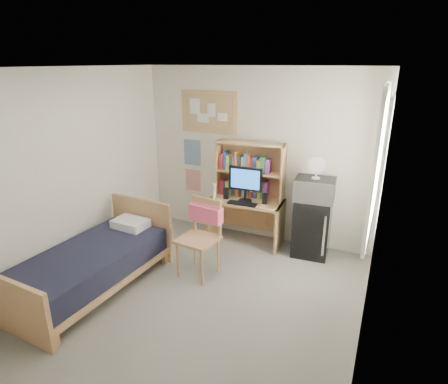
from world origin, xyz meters
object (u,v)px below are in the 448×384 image
at_px(mini_fridge, 312,227).
at_px(monitor, 245,184).
at_px(desk_chair, 198,239).
at_px(desk_fan, 317,168).
at_px(speaker_left, 226,193).
at_px(speaker_right, 265,199).
at_px(desk, 246,221).
at_px(microwave, 315,189).
at_px(bed, 91,270).
at_px(bulletin_board, 209,112).

height_order(mini_fridge, monitor, monitor).
bearing_deg(desk_chair, desk_fan, 50.58).
bearing_deg(monitor, speaker_left, -180.00).
distance_m(monitor, speaker_right, 0.35).
bearing_deg(desk, desk_fan, -2.08).
xyz_separation_m(desk_chair, microwave, (1.22, 1.16, 0.49)).
distance_m(desk, bed, 2.34).
distance_m(bulletin_board, bed, 2.85).
height_order(desk, monitor, monitor).
xyz_separation_m(bed, monitor, (1.25, 1.92, 0.69)).
relative_size(monitor, desk_fan, 1.86).
relative_size(desk, monitor, 2.08).
relative_size(bulletin_board, desk, 0.85).
relative_size(desk, speaker_right, 7.08).
distance_m(bulletin_board, microwave, 1.99).
xyz_separation_m(monitor, speaker_left, (-0.30, -0.01, -0.18)).
xyz_separation_m(desk, desk_chair, (-0.22, -1.14, 0.16)).
distance_m(bed, microwave, 3.09).
relative_size(desk_chair, speaker_right, 6.54).
height_order(speaker_left, speaker_right, speaker_left).
height_order(desk, bed, desk).
distance_m(monitor, microwave, 1.00).
distance_m(desk_chair, desk_fan, 1.85).
bearing_deg(bulletin_board, microwave, -8.84).
distance_m(desk_chair, monitor, 1.19).
bearing_deg(desk_chair, microwave, 50.58).
bearing_deg(mini_fridge, bed, -141.94).
xyz_separation_m(desk_chair, speaker_right, (0.52, 1.10, 0.26)).
height_order(desk, mini_fridge, mini_fridge).
relative_size(desk_chair, microwave, 1.92).
distance_m(speaker_right, desk_fan, 0.87).
relative_size(desk_chair, speaker_left, 6.09).
height_order(monitor, speaker_right, monitor).
xyz_separation_m(bulletin_board, microwave, (1.74, -0.27, -0.93)).
relative_size(mini_fridge, desk_fan, 2.95).
bearing_deg(microwave, desk_fan, -93.79).
bearing_deg(desk_fan, speaker_right, -179.01).
relative_size(bulletin_board, speaker_right, 6.04).
relative_size(desk_chair, mini_fridge, 1.21).
relative_size(bed, monitor, 3.60).
height_order(bed, speaker_right, speaker_right).
height_order(desk_chair, mini_fridge, desk_chair).
distance_m(desk, desk_fan, 1.37).
height_order(desk_chair, bed, desk_chair).
height_order(desk_chair, speaker_right, desk_chair).
distance_m(monitor, speaker_left, 0.35).
bearing_deg(monitor, bed, -125.94).
bearing_deg(desk_fan, monitor, -179.60).
distance_m(desk_chair, speaker_right, 1.24).
bearing_deg(monitor, desk, 90.00).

